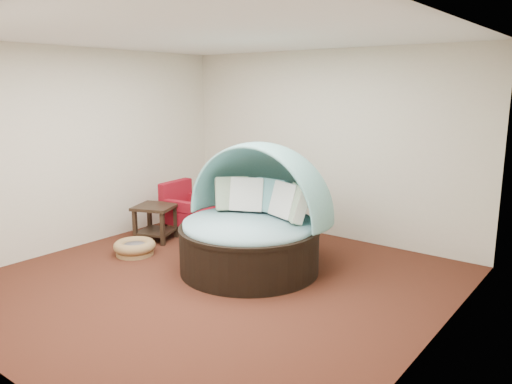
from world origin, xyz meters
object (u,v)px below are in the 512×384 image
Objects in this scene: red_armchair at (187,209)px; canopy_daybed at (254,211)px; side_table at (156,218)px; pet_basket at (135,247)px.

canopy_daybed is at bearing -24.55° from red_armchair.
canopy_daybed is 2.42× the size of red_armchair.
canopy_daybed is 2.68× the size of side_table.
canopy_daybed is 2.57× the size of pet_basket.
red_armchair is 1.11× the size of side_table.
pet_basket is 0.74m from side_table.
side_table is (-0.28, 0.64, 0.24)m from pet_basket.
side_table is (-1.89, 0.04, -0.40)m from canopy_daybed.
pet_basket is at bearing -84.03° from red_armchair.
pet_basket is 1.30m from red_armchair.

